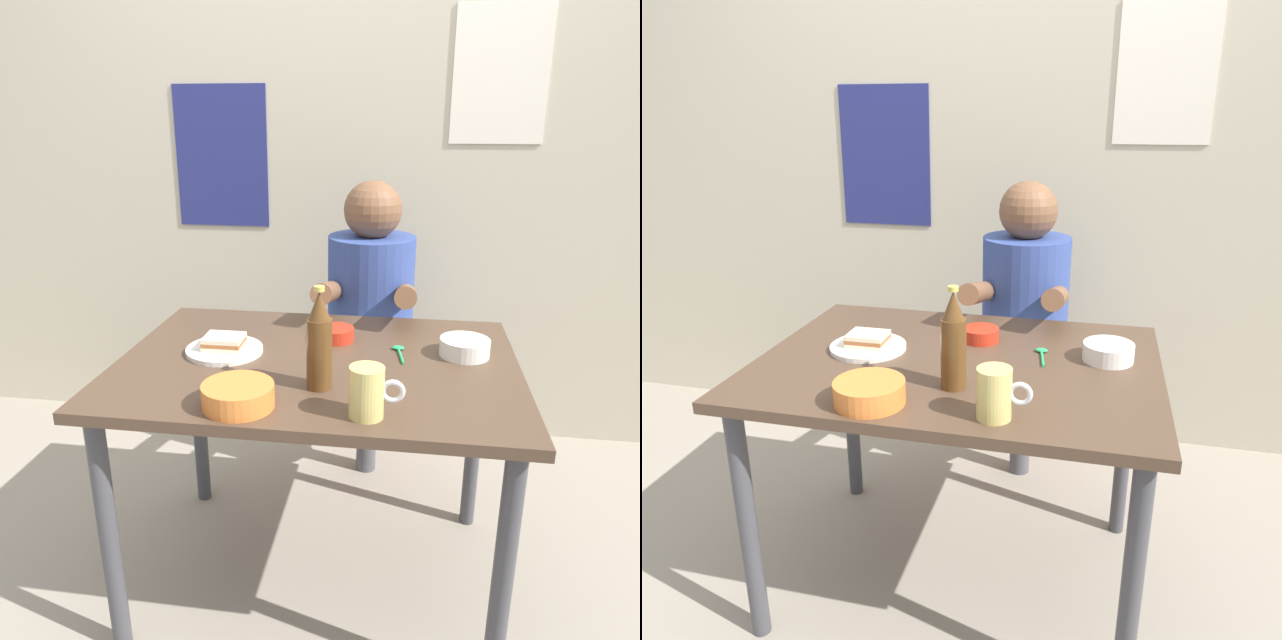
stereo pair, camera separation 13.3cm
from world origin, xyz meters
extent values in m
plane|color=gray|center=(0.00, 0.00, 0.00)|extent=(6.00, 6.00, 0.00)
cube|color=#BCB299|center=(0.00, 1.05, 1.30)|extent=(4.40, 0.08, 2.60)
cube|color=silver|center=(0.55, 1.01, 1.53)|extent=(0.36, 0.01, 0.51)
cube|color=navy|center=(-0.56, 1.01, 1.22)|extent=(0.40, 0.01, 0.58)
cube|color=#4C3828|center=(0.00, 0.00, 0.72)|extent=(1.10, 0.80, 0.03)
cylinder|color=#3F3F44|center=(-0.49, -0.34, 0.35)|extent=(0.05, 0.05, 0.71)
cylinder|color=#3F3F44|center=(0.49, -0.34, 0.35)|extent=(0.05, 0.05, 0.71)
cylinder|color=#3F3F44|center=(-0.49, 0.34, 0.35)|extent=(0.05, 0.05, 0.71)
cylinder|color=#3F3F44|center=(0.49, 0.34, 0.35)|extent=(0.05, 0.05, 0.71)
cylinder|color=#4C4C51|center=(0.11, 0.63, 0.21)|extent=(0.08, 0.08, 0.41)
cylinder|color=maroon|center=(0.11, 0.63, 0.43)|extent=(0.34, 0.34, 0.04)
cylinder|color=#33478C|center=(0.11, 0.63, 0.71)|extent=(0.32, 0.32, 0.52)
sphere|color=brown|center=(0.11, 0.63, 1.06)|extent=(0.21, 0.21, 0.21)
cylinder|color=brown|center=(-0.02, 0.38, 0.82)|extent=(0.07, 0.31, 0.14)
cylinder|color=brown|center=(0.24, 0.38, 0.82)|extent=(0.07, 0.31, 0.14)
cylinder|color=silver|center=(-0.27, 0.02, 0.75)|extent=(0.22, 0.22, 0.01)
cube|color=beige|center=(-0.27, 0.02, 0.76)|extent=(0.11, 0.09, 0.01)
cube|color=#9E592D|center=(-0.27, 0.02, 0.77)|extent=(0.11, 0.09, 0.01)
cube|color=beige|center=(-0.27, 0.02, 0.78)|extent=(0.11, 0.09, 0.01)
cylinder|color=#D1BC66|center=(0.16, -0.31, 0.80)|extent=(0.08, 0.08, 0.12)
torus|color=silver|center=(0.22, -0.31, 0.81)|extent=(0.06, 0.01, 0.06)
cylinder|color=#593819|center=(0.03, -0.17, 0.83)|extent=(0.06, 0.06, 0.18)
cone|color=#593819|center=(0.03, -0.17, 0.95)|extent=(0.05, 0.05, 0.07)
cylinder|color=#BFB74C|center=(0.03, -0.17, 1.00)|extent=(0.03, 0.03, 0.01)
cylinder|color=orange|center=(-0.14, -0.30, 0.77)|extent=(0.17, 0.17, 0.05)
cylinder|color=#B25B2D|center=(-0.14, -0.30, 0.78)|extent=(0.14, 0.14, 0.02)
cylinder|color=red|center=(0.03, 0.16, 0.76)|extent=(0.11, 0.11, 0.04)
cylinder|color=#A33521|center=(0.03, 0.16, 0.77)|extent=(0.09, 0.09, 0.02)
cylinder|color=silver|center=(0.41, 0.09, 0.77)|extent=(0.14, 0.14, 0.05)
cylinder|color=tan|center=(0.41, 0.09, 0.78)|extent=(0.11, 0.11, 0.02)
cylinder|color=#26A559|center=(0.23, 0.06, 0.74)|extent=(0.02, 0.11, 0.01)
ellipsoid|color=#26A559|center=(0.22, 0.11, 0.75)|extent=(0.04, 0.02, 0.01)
camera|label=1|loc=(0.23, -1.50, 1.38)|focal=33.28mm
camera|label=2|loc=(0.36, -1.48, 1.38)|focal=33.28mm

